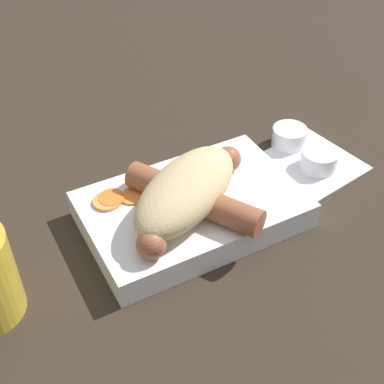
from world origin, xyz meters
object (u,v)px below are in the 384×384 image
(food_tray, at_px, (192,210))
(condiment_cup_near, at_px, (319,161))
(bread_roll, at_px, (186,190))
(sausage, at_px, (193,198))
(condiment_cup_far, at_px, (289,138))

(food_tray, height_order, condiment_cup_near, food_tray)
(bread_roll, relative_size, sausage, 1.05)
(condiment_cup_near, distance_m, condiment_cup_far, 0.06)
(sausage, bearing_deg, condiment_cup_far, -156.96)
(condiment_cup_far, bearing_deg, sausage, 23.04)
(food_tray, bearing_deg, condiment_cup_far, -160.04)
(condiment_cup_far, bearing_deg, bread_roll, 21.34)
(bread_roll, distance_m, sausage, 0.01)
(bread_roll, xyz_separation_m, condiment_cup_near, (-0.20, -0.02, -0.05))
(food_tray, height_order, condiment_cup_far, food_tray)
(sausage, relative_size, condiment_cup_far, 3.60)
(condiment_cup_far, bearing_deg, food_tray, 19.96)
(food_tray, bearing_deg, bread_roll, 38.32)
(food_tray, bearing_deg, condiment_cup_near, -177.86)
(sausage, distance_m, condiment_cup_near, 0.19)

